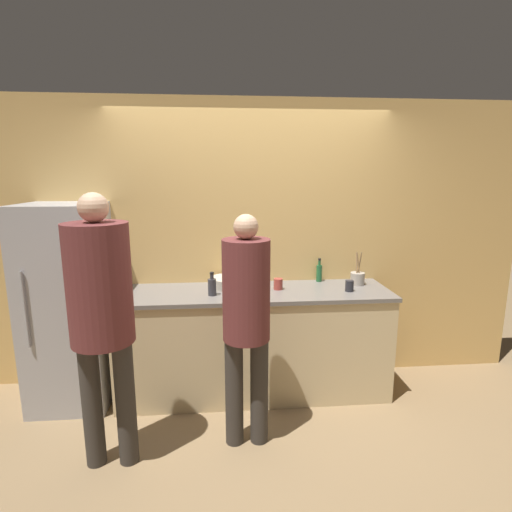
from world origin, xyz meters
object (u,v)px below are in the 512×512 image
person_left (101,305)px  cup_black (349,286)px  refrigerator (69,306)px  person_center (246,314)px  bottle_dark (212,286)px  utensil_crock (357,278)px  cup_red (278,284)px  fruit_bowl (228,282)px  bottle_green (319,272)px

person_left → cup_black: (1.86, 0.75, -0.13)m
refrigerator → person_center: size_ratio=1.02×
bottle_dark → utensil_crock: bearing=9.4°
cup_red → cup_black: (0.60, -0.11, -0.00)m
fruit_bowl → cup_red: size_ratio=3.36×
fruit_bowl → bottle_green: bottle_green is taller
refrigerator → person_center: 1.61m
bottle_green → cup_black: bottle_green is taller
refrigerator → utensil_crock: refrigerator is taller
bottle_green → bottle_dark: size_ratio=1.11×
person_center → person_left: bearing=-171.6°
refrigerator → cup_red: refrigerator is taller
cup_red → cup_black: 0.61m
refrigerator → bottle_green: size_ratio=7.72×
fruit_bowl → cup_black: bearing=-11.8°
person_left → utensil_crock: person_left is taller
person_left → utensil_crock: (2.00, 0.95, -0.12)m
fruit_bowl → person_center: bearing=-82.6°
person_left → cup_red: size_ratio=18.88×
utensil_crock → cup_red: 0.75m
person_center → bottle_green: bearing=51.9°
person_center → cup_red: person_center is taller
refrigerator → fruit_bowl: bearing=5.2°
utensil_crock → cup_black: 0.25m
utensil_crock → cup_black: bearing=-124.7°
person_center → utensil_crock: size_ratio=5.55×
refrigerator → person_left: size_ratio=0.93×
person_left → person_center: size_ratio=1.09×
refrigerator → utensil_crock: size_ratio=5.65×
bottle_dark → cup_red: (0.57, 0.12, -0.03)m
refrigerator → bottle_green: 2.22m
fruit_bowl → cup_red: fruit_bowl is taller
person_left → cup_red: person_left is taller
person_left → person_center: person_left is taller
refrigerator → bottle_green: bearing=6.5°
cup_red → cup_black: size_ratio=1.01×
person_left → fruit_bowl: 1.27m
person_left → cup_black: bearing=21.9°
refrigerator → cup_black: refrigerator is taller
person_left → cup_red: (1.25, 0.86, -0.13)m
bottle_green → cup_red: 0.48m
bottle_green → cup_black: 0.39m
utensil_crock → bottle_dark: (-1.32, -0.22, 0.02)m
bottle_dark → cup_black: 1.18m
refrigerator → fruit_bowl: (1.34, 0.12, 0.14)m
utensil_crock → bottle_green: size_ratio=1.37×
fruit_bowl → cup_red: 0.44m
fruit_bowl → bottle_dark: 0.27m
fruit_bowl → bottle_green: bearing=8.4°
person_left → bottle_green: person_left is taller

